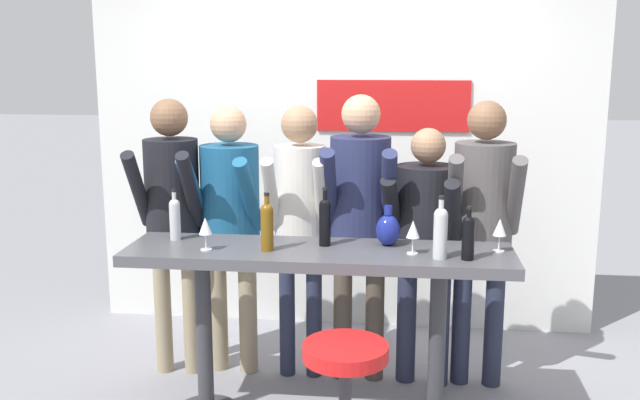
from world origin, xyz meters
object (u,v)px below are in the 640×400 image
object	(u,v)px
wine_glass_0	(500,228)
tasting_table	(318,282)
person_right	(483,213)
wine_bottle_1	(468,235)
wine_bottle_2	(267,224)
person_left	(230,211)
decorative_vase	(388,229)
bar_stool	(345,391)
person_center_left	(300,210)
wine_glass_2	(205,227)
wine_glass_1	(413,230)
wine_bottle_3	(440,230)
person_center	(360,207)
person_center_right	(425,230)
wine_bottle_4	(325,220)
person_far_left	(172,205)
wine_bottle_0	(175,217)

from	to	relation	value
wine_glass_0	tasting_table	bearing A→B (deg)	-176.45
person_right	wine_bottle_1	world-z (taller)	person_right
person_right	wine_bottle_2	world-z (taller)	person_right
person_left	decorative_vase	bearing A→B (deg)	-19.47
wine_glass_0	decorative_vase	distance (m)	0.58
bar_stool	person_center_left	bearing A→B (deg)	108.44
wine_glass_0	wine_glass_2	distance (m)	1.54
wine_glass_1	person_right	bearing A→B (deg)	55.00
bar_stool	person_right	bearing A→B (deg)	57.29
person_left	person_right	size ratio (longest dim) A/B	0.97
wine_bottle_3	wine_glass_0	distance (m)	0.36
person_center	decorative_vase	xyz separation A→B (m)	(0.18, -0.43, -0.03)
person_center_right	wine_glass_2	bearing A→B (deg)	-141.80
person_left	wine_bottle_3	xyz separation A→B (m)	(1.25, -0.68, 0.08)
wine_bottle_2	decorative_vase	xyz separation A→B (m)	(0.63, 0.18, -0.05)
person_right	person_center	bearing A→B (deg)	-176.09
person_center	wine_bottle_1	bearing A→B (deg)	-49.72
wine_bottle_3	person_center_left	bearing A→B (deg)	140.85
person_center	person_right	world-z (taller)	person_center
wine_glass_0	wine_bottle_4	bearing A→B (deg)	178.89
person_center_right	person_right	bearing A→B (deg)	13.76
wine_bottle_4	wine_glass_2	xyz separation A→B (m)	(-0.61, -0.17, -0.02)
person_far_left	wine_glass_2	world-z (taller)	person_far_left
tasting_table	bar_stool	distance (m)	0.69
person_far_left	person_center_right	distance (m)	1.55
person_center_left	bar_stool	bearing A→B (deg)	-72.56
person_center_left	person_right	xyz separation A→B (m)	(1.09, 0.00, 0.01)
person_center	wine_bottle_4	bearing A→B (deg)	-109.70
wine_bottle_2	wine_bottle_4	xyz separation A→B (m)	(0.29, 0.14, 0.00)
person_left	wine_bottle_0	size ratio (longest dim) A/B	5.92
person_center_right	decorative_vase	distance (m)	0.48
person_center_left	decorative_vase	distance (m)	0.70
tasting_table	wine_glass_0	bearing A→B (deg)	3.55
wine_bottle_1	wine_bottle_2	bearing A→B (deg)	177.12
person_left	person_center_left	xyz separation A→B (m)	(0.44, -0.02, 0.02)
wine_bottle_1	wine_glass_2	size ratio (longest dim) A/B	1.55
person_left	wine_glass_2	size ratio (longest dim) A/B	9.58
wine_glass_1	wine_bottle_1	bearing A→B (deg)	-14.98
person_left	decorative_vase	xyz separation A→B (m)	(0.98, -0.46, 0.02)
wine_bottle_0	bar_stool	bearing A→B (deg)	-33.57
wine_bottle_3	wine_bottle_2	bearing A→B (deg)	176.93
wine_bottle_0	wine_bottle_3	bearing A→B (deg)	-8.36
person_left	wine_bottle_0	bearing A→B (deg)	-107.00
decorative_vase	wine_bottle_4	bearing A→B (deg)	-173.03
person_center_right	tasting_table	bearing A→B (deg)	-127.31
wine_glass_1	wine_bottle_4	bearing A→B (deg)	166.30
person_far_left	person_right	world-z (taller)	same
person_center_left	person_center	world-z (taller)	person_center
wine_bottle_4	wine_bottle_3	bearing A→B (deg)	-16.88
tasting_table	wine_bottle_3	distance (m)	0.72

